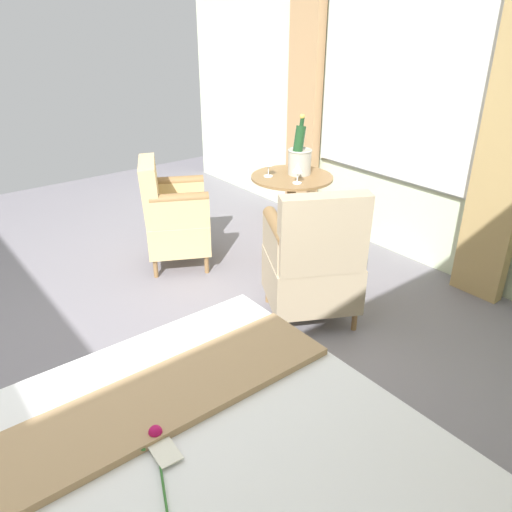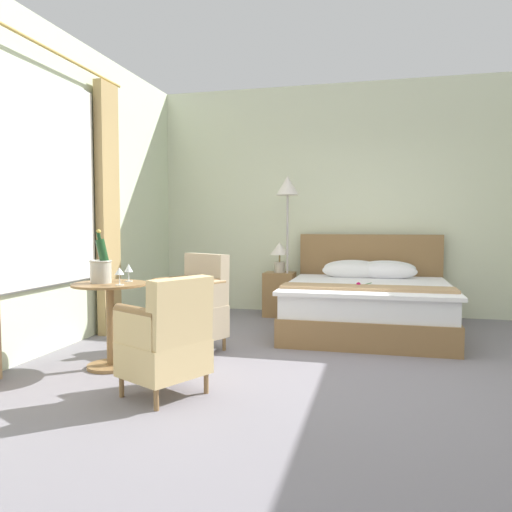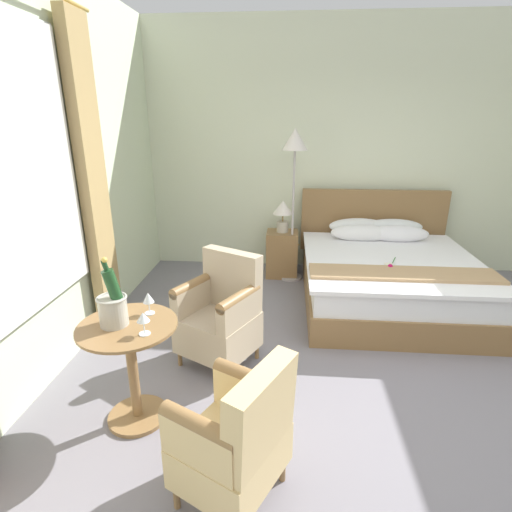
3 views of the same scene
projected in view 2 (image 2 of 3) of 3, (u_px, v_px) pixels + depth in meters
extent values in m
plane|color=slate|center=(343.00, 374.00, 4.14)|extent=(7.23, 7.23, 0.00)
cube|color=silver|center=(359.00, 200.00, 6.88)|extent=(5.73, 0.12, 3.17)
cube|color=silver|center=(39.00, 188.00, 4.72)|extent=(0.12, 5.85, 3.17)
cube|color=white|center=(46.00, 181.00, 4.70)|extent=(0.02, 1.57, 2.02)
cube|color=white|center=(49.00, 181.00, 4.69)|extent=(0.02, 1.49, 1.98)
cube|color=tan|center=(108.00, 210.00, 5.63)|extent=(0.10, 0.36, 2.81)
cylinder|color=tan|center=(52.00, 51.00, 4.60)|extent=(0.03, 2.47, 0.03)
cube|color=olive|center=(367.00, 320.00, 5.74)|extent=(1.78, 1.99, 0.29)
cube|color=white|center=(368.00, 297.00, 5.72)|extent=(1.73, 1.93, 0.24)
cube|color=white|center=(368.00, 285.00, 5.65)|extent=(1.82, 1.87, 0.04)
cube|color=tan|center=(367.00, 288.00, 5.18)|extent=(1.78, 0.36, 0.03)
cube|color=olive|center=(370.00, 265.00, 6.71)|extent=(1.87, 0.08, 0.81)
ellipsoid|color=white|center=(353.00, 268.00, 6.57)|extent=(0.76, 0.26, 0.21)
ellipsoid|color=white|center=(386.00, 268.00, 6.46)|extent=(0.75, 0.25, 0.21)
ellipsoid|color=white|center=(352.00, 271.00, 6.32)|extent=(0.75, 0.23, 0.22)
ellipsoid|color=white|center=(386.00, 271.00, 6.22)|extent=(0.75, 0.23, 0.22)
cylinder|color=#2D6628|center=(365.00, 284.00, 5.49)|extent=(0.14, 0.33, 0.01)
sphere|color=#B20F4C|center=(358.00, 284.00, 5.34)|extent=(0.05, 0.05, 0.05)
ellipsoid|color=#33702D|center=(365.00, 285.00, 5.34)|extent=(0.03, 0.05, 0.01)
cube|color=white|center=(360.00, 285.00, 5.42)|extent=(0.09, 0.11, 0.00)
cube|color=olive|center=(279.00, 294.00, 6.75)|extent=(0.40, 0.37, 0.59)
sphere|color=tan|center=(295.00, 285.00, 6.69)|extent=(0.02, 0.02, 0.02)
cylinder|color=#BBB3A2|center=(280.00, 267.00, 6.73)|extent=(0.15, 0.15, 0.14)
cylinder|color=olive|center=(280.00, 258.00, 6.72)|extent=(0.02, 0.02, 0.10)
cone|color=silver|center=(280.00, 248.00, 6.71)|extent=(0.26, 0.26, 0.17)
cylinder|color=#B3ABAD|center=(287.00, 317.00, 6.64)|extent=(0.28, 0.28, 0.03)
cylinder|color=#B3ABAD|center=(287.00, 256.00, 6.59)|extent=(0.03, 0.03, 1.60)
cone|color=silver|center=(288.00, 186.00, 6.53)|extent=(0.31, 0.31, 0.25)
cylinder|color=olive|center=(111.00, 366.00, 4.33)|extent=(0.41, 0.41, 0.03)
cylinder|color=olive|center=(111.00, 327.00, 4.30)|extent=(0.07, 0.07, 0.72)
cylinder|color=olive|center=(110.00, 284.00, 4.28)|extent=(0.64, 0.64, 0.02)
cylinder|color=#B1AEA1|center=(101.00, 272.00, 4.29)|extent=(0.18, 0.18, 0.19)
torus|color=#B1AEA1|center=(101.00, 261.00, 4.28)|extent=(0.19, 0.19, 0.02)
cylinder|color=white|center=(101.00, 263.00, 4.28)|extent=(0.16, 0.16, 0.03)
cylinder|color=#1E4723|center=(103.00, 255.00, 4.28)|extent=(0.13, 0.09, 0.29)
cylinder|color=#193D1E|center=(99.00, 235.00, 4.27)|extent=(0.05, 0.04, 0.08)
sphere|color=gold|center=(99.00, 231.00, 4.27)|extent=(0.04, 0.04, 0.04)
cylinder|color=white|center=(120.00, 285.00, 4.14)|extent=(0.07, 0.07, 0.01)
cylinder|color=white|center=(120.00, 279.00, 4.14)|extent=(0.01, 0.01, 0.08)
cone|color=white|center=(119.00, 271.00, 4.13)|extent=(0.08, 0.08, 0.06)
cylinder|color=white|center=(129.00, 281.00, 4.41)|extent=(0.07, 0.07, 0.01)
cylinder|color=white|center=(129.00, 276.00, 4.41)|extent=(0.01, 0.01, 0.08)
cone|color=white|center=(129.00, 268.00, 4.41)|extent=(0.07, 0.07, 0.07)
cylinder|color=olive|center=(157.00, 344.00, 4.91)|extent=(0.04, 0.04, 0.13)
cylinder|color=olive|center=(189.00, 352.00, 4.58)|extent=(0.04, 0.04, 0.13)
cylinder|color=olive|center=(191.00, 336.00, 5.24)|extent=(0.04, 0.04, 0.13)
cylinder|color=olive|center=(224.00, 344.00, 4.91)|extent=(0.04, 0.04, 0.13)
cube|color=tan|center=(190.00, 321.00, 4.89)|extent=(0.75, 0.73, 0.32)
cube|color=tan|center=(206.00, 278.00, 5.02)|extent=(0.54, 0.38, 0.50)
cube|color=tan|center=(173.00, 292.00, 5.02)|extent=(0.31, 0.47, 0.23)
cylinder|color=olive|center=(173.00, 281.00, 5.01)|extent=(0.31, 0.47, 0.09)
cube|color=tan|center=(205.00, 297.00, 4.70)|extent=(0.31, 0.47, 0.23)
cylinder|color=olive|center=(205.00, 285.00, 4.70)|extent=(0.31, 0.47, 0.09)
cylinder|color=olive|center=(171.00, 372.00, 3.92)|extent=(0.04, 0.04, 0.15)
cylinder|color=olive|center=(122.00, 386.00, 3.58)|extent=(0.04, 0.04, 0.15)
cylinder|color=olive|center=(206.00, 383.00, 3.66)|extent=(0.04, 0.04, 0.15)
cylinder|color=olive|center=(156.00, 399.00, 3.32)|extent=(0.04, 0.04, 0.15)
cube|color=#D7B87E|center=(164.00, 358.00, 3.61)|extent=(0.67, 0.70, 0.25)
cube|color=#D7B87E|center=(181.00, 311.00, 3.46)|extent=(0.36, 0.52, 0.47)
cube|color=#D7B87E|center=(185.00, 320.00, 3.77)|extent=(0.43, 0.28, 0.23)
cylinder|color=olive|center=(185.00, 305.00, 3.76)|extent=(0.43, 0.28, 0.09)
cube|color=#D7B87E|center=(137.00, 329.00, 3.44)|extent=(0.43, 0.28, 0.23)
cylinder|color=olive|center=(137.00, 313.00, 3.44)|extent=(0.43, 0.28, 0.09)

